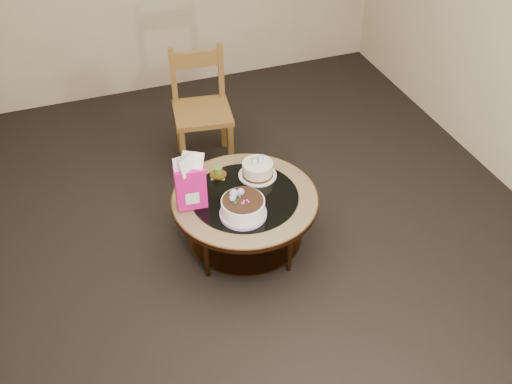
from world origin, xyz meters
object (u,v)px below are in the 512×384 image
object	(u,v)px
cream_cake	(258,170)
dining_chair	(202,109)
coffee_table	(245,205)
decorated_cake	(243,208)
gift_bag	(190,182)

from	to	relation	value
cream_cake	dining_chair	bearing A→B (deg)	90.15
coffee_table	cream_cake	distance (m)	0.28
cream_cake	decorated_cake	bearing A→B (deg)	-131.92
coffee_table	gift_bag	xyz separation A→B (m)	(-0.36, 0.04, 0.28)
cream_cake	gift_bag	xyz separation A→B (m)	(-0.52, -0.15, 0.14)
gift_bag	dining_chair	world-z (taller)	dining_chair
coffee_table	dining_chair	size ratio (longest dim) A/B	1.03
decorated_cake	dining_chair	xyz separation A→B (m)	(0.08, 1.30, -0.01)
decorated_cake	dining_chair	distance (m)	1.30
cream_cake	dining_chair	xyz separation A→B (m)	(-0.15, 0.94, -0.01)
coffee_table	decorated_cake	size ratio (longest dim) A/B	3.27
coffee_table	decorated_cake	distance (m)	0.24
coffee_table	gift_bag	size ratio (longest dim) A/B	2.55
coffee_table	gift_bag	distance (m)	0.46
decorated_cake	cream_cake	size ratio (longest dim) A/B	1.14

